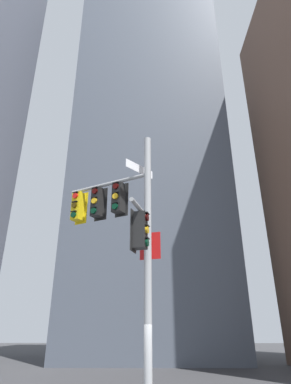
# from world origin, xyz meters

# --- Properties ---
(building_mid_block) EXTENTS (14.39, 14.39, 42.37)m
(building_mid_block) POSITION_xyz_m (0.01, 22.58, 21.18)
(building_mid_block) COLOR #4C5460
(building_mid_block) RESTS_ON ground
(signal_pole_assembly) EXTENTS (3.10, 3.15, 8.23)m
(signal_pole_assembly) POSITION_xyz_m (-0.76, 0.27, 5.16)
(signal_pole_assembly) COLOR #9EA0A3
(signal_pole_assembly) RESTS_ON ground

